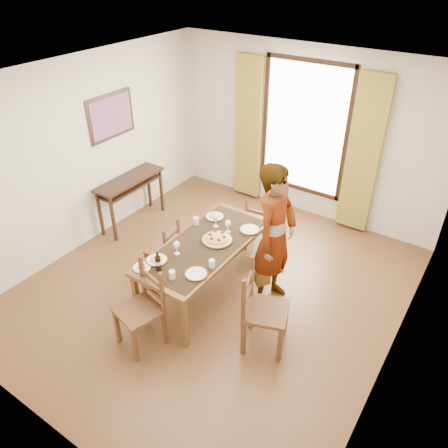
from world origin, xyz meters
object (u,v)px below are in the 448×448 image
Objects in this scene: console_table at (130,185)px; pasta_platter at (217,237)px; man at (275,237)px; dining_table at (205,248)px.

pasta_platter is at bearing -15.48° from console_table.
man reaches higher than console_table.
console_table is at bearing 164.52° from pasta_platter.
console_table is 3.00× the size of pasta_platter.
dining_table is at bearing -121.48° from pasta_platter.
man is 0.73m from pasta_platter.
pasta_platter reaches higher than dining_table.
dining_table is 0.20m from pasta_platter.
pasta_platter is (0.09, 0.14, 0.12)m from dining_table.
dining_table is 4.77× the size of pasta_platter.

